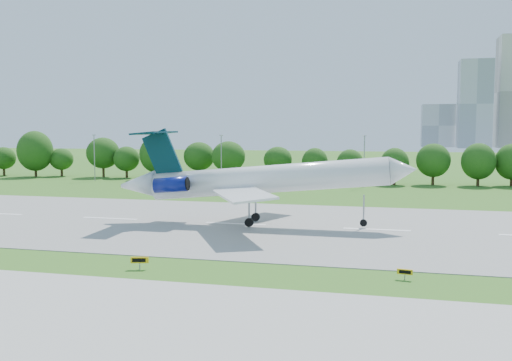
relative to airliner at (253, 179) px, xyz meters
name	(u,v)px	position (x,y,z in m)	size (l,w,h in m)	color
ground	(168,264)	(-2.69, -24.88, -6.65)	(600.00, 600.00, 0.00)	#2E5E18
runway	(235,224)	(-2.69, 0.12, -6.61)	(400.00, 45.00, 0.08)	gray
taxiway	(70,321)	(-2.69, -42.88, -6.61)	(400.00, 23.00, 0.08)	#ADADA8
tree_line	(307,158)	(-2.69, 67.12, -0.46)	(288.40, 8.40, 10.40)	#382314
light_poles	(291,160)	(-5.19, 57.12, -0.31)	(175.90, 0.25, 12.19)	gray
skyline	(510,105)	(97.47, 365.73, 23.82)	(127.00, 52.00, 80.00)	#B2B2B7
airliner	(253,179)	(0.00, 0.00, 0.00)	(42.87, 31.08, 13.63)	white
taxi_sign_centre	(140,260)	(-4.49, -27.64, -5.73)	(1.75, 0.66, 1.24)	gray
taxi_sign_right	(405,272)	(20.71, -25.37, -5.92)	(1.42, 0.35, 0.99)	gray
service_vehicle_a	(144,182)	(-40.35, 49.94, -5.97)	(1.43, 4.11, 1.36)	white
service_vehicle_b	(208,184)	(-24.35, 51.65, -6.10)	(1.30, 3.24, 1.10)	silver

